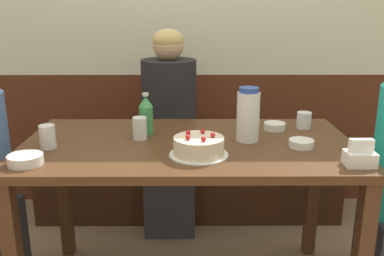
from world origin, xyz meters
The scene contains 14 objects.
back_wall centered at (0.00, 1.05, 1.25)m, with size 4.80×0.04×2.50m.
bench_seat centered at (0.00, 0.83, 0.22)m, with size 1.94×0.38×0.44m.
dining_table centered at (0.00, 0.00, 0.67)m, with size 1.45×0.78×0.77m.
birthday_cake centered at (0.04, -0.17, 0.81)m, with size 0.24×0.24×0.10m.
water_pitcher centered at (0.26, 0.02, 0.89)m, with size 0.10×0.10×0.24m.
soju_bottle centered at (-0.20, 0.13, 0.86)m, with size 0.07×0.07×0.19m.
napkin_holder centered at (0.64, -0.29, 0.81)m, with size 0.11×0.08×0.11m.
bowl_soup_white centered at (0.48, -0.07, 0.79)m, with size 0.11×0.11×0.03m.
bowl_rice_small centered at (-0.61, -0.27, 0.79)m, with size 0.13×0.13×0.04m.
bowl_side_dish centered at (0.42, 0.19, 0.79)m, with size 0.10×0.10×0.03m.
glass_water_tall centered at (0.56, 0.22, 0.81)m, with size 0.07×0.07×0.08m.
glass_tumbler_short centered at (-0.22, 0.05, 0.82)m, with size 0.06×0.06×0.10m.
glass_shot_small centered at (-0.59, -0.08, 0.82)m, with size 0.07×0.07×0.10m.
person_pale_blue_shirt centered at (-0.11, 0.65, 0.57)m, with size 0.32×0.34×1.22m.
Camera 1 is at (0.01, -1.79, 1.35)m, focal length 40.00 mm.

